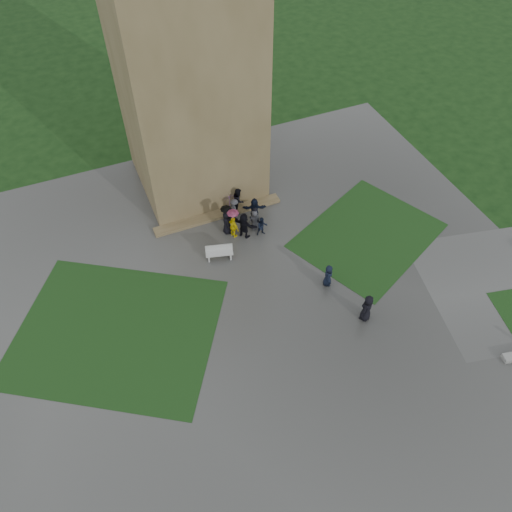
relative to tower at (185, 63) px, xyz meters
name	(u,v)px	position (x,y,z in m)	size (l,w,h in m)	color
ground	(283,338)	(0.00, -15.00, -9.00)	(120.00, 120.00, 0.00)	black
plaza	(269,310)	(0.00, -13.00, -8.99)	(34.00, 34.00, 0.02)	#3A3A38
lawn_inset_left	(116,331)	(-8.50, -11.00, -8.97)	(11.00, 9.00, 0.01)	#143412
lawn_inset_right	(368,235)	(8.50, -10.00, -8.97)	(9.00, 7.00, 0.01)	#143412
tower	(185,63)	(0.00, 0.00, 0.00)	(8.00, 8.00, 18.00)	brown
tower_plinth	(218,215)	(0.00, -4.40, -8.87)	(9.00, 0.80, 0.22)	brown
bench	(219,252)	(-1.22, -8.04, -8.47)	(1.80, 0.96, 1.00)	#BBBCB7
visitor_cluster	(241,216)	(1.08, -6.00, -7.93)	(3.38, 3.85, 2.55)	black
pedestrian_mid	(328,275)	(4.07, -12.55, -8.19)	(0.77, 0.52, 1.57)	black
pedestrian_near	(367,308)	(4.87, -15.60, -8.03)	(0.93, 0.64, 1.91)	black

